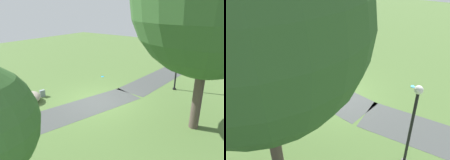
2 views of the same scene
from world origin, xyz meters
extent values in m
plane|color=#4D6B34|center=(0.00, 0.00, 0.00)|extent=(48.00, 48.00, 0.00)
cube|color=#424644|center=(-6.01, 1.00, 0.00)|extent=(8.11, 2.52, 0.01)
cube|color=#424644|center=(1.83, -0.33, 0.00)|extent=(8.25, 4.12, 0.01)
cylinder|color=#4B3F37|center=(-0.42, 5.05, 1.62)|extent=(0.39, 0.39, 3.24)
cylinder|color=black|center=(-4.24, 2.76, 0.05)|extent=(0.20, 0.20, 0.10)
cylinder|color=black|center=(-4.24, 2.76, 1.50)|extent=(0.10, 0.10, 2.99)
sphere|color=white|center=(-4.24, 2.76, 3.13)|extent=(0.28, 0.28, 0.28)
ellipsoid|color=gray|center=(2.18, -2.94, 0.27)|extent=(1.32, 1.47, 0.54)
cube|color=olive|center=(2.37, -5.30, 0.12)|extent=(0.32, 0.30, 0.24)
torus|color=olive|center=(2.37, -5.30, 0.30)|extent=(0.38, 0.38, 0.02)
cube|color=gray|center=(1.43, -3.08, 0.20)|extent=(0.33, 0.27, 0.40)
cube|color=gray|center=(1.40, -3.21, 0.12)|extent=(0.20, 0.11, 0.18)
cylinder|color=#259CDB|center=(-3.51, -2.54, 0.01)|extent=(0.23, 0.23, 0.02)
camera|label=1|loc=(8.15, 6.91, 5.01)|focal=33.63mm
camera|label=2|loc=(-4.70, 9.16, 7.06)|focal=38.54mm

